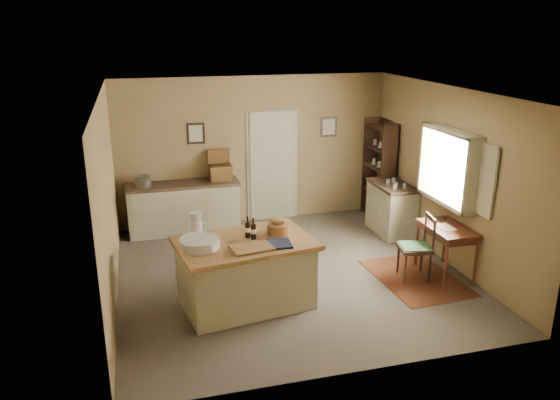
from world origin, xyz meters
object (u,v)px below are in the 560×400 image
at_px(writing_desk, 447,233).
at_px(shelving_unit, 381,170).
at_px(desk_chair, 415,248).
at_px(right_cabinet, 391,208).
at_px(sideboard, 184,206).
at_px(work_island, 245,271).

height_order(writing_desk, shelving_unit, shelving_unit).
bearing_deg(writing_desk, desk_chair, 176.53).
distance_m(right_cabinet, shelving_unit, 0.95).
relative_size(sideboard, shelving_unit, 1.05).
relative_size(writing_desk, right_cabinet, 0.88).
xyz_separation_m(work_island, shelving_unit, (3.19, 2.72, 0.46)).
relative_size(sideboard, writing_desk, 2.19).
xyz_separation_m(sideboard, right_cabinet, (3.54, -1.01, -0.02)).
bearing_deg(right_cabinet, shelving_unit, 79.52).
bearing_deg(right_cabinet, desk_chair, -105.48).
distance_m(work_island, shelving_unit, 4.21).
relative_size(work_island, sideboard, 0.96).
bearing_deg(sideboard, desk_chair, -42.30).
bearing_deg(right_cabinet, writing_desk, -89.99).
xyz_separation_m(desk_chair, shelving_unit, (0.64, 2.58, 0.47)).
bearing_deg(right_cabinet, sideboard, 164.07).
xyz_separation_m(work_island, writing_desk, (3.04, 0.11, 0.19)).
relative_size(sideboard, right_cabinet, 1.93).
height_order(desk_chair, right_cabinet, right_cabinet).
bearing_deg(sideboard, writing_desk, -38.40).
xyz_separation_m(work_island, desk_chair, (2.55, 0.14, -0.01)).
xyz_separation_m(writing_desk, shelving_unit, (0.15, 2.61, 0.27)).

